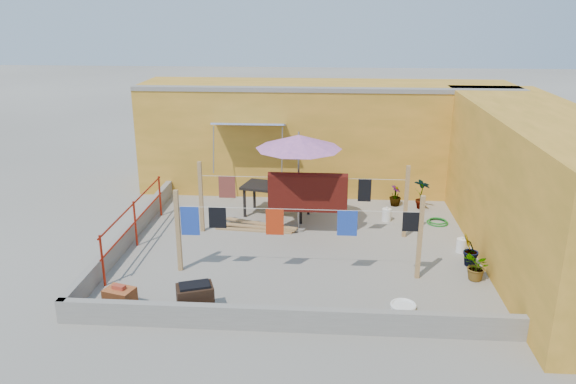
{
  "coord_description": "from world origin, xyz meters",
  "views": [
    {
      "loc": [
        0.57,
        -12.08,
        5.4
      ],
      "look_at": [
        -0.31,
        0.3,
        1.25
      ],
      "focal_mm": 35.0,
      "sensor_mm": 36.0,
      "label": 1
    }
  ],
  "objects_px": {
    "outdoor_table": "(277,189)",
    "white_basin": "(403,306)",
    "plant_back_a": "(326,197)",
    "patio_umbrella": "(299,142)",
    "brazier": "(195,299)",
    "water_jug_b": "(387,215)",
    "brick_stack": "(120,298)",
    "green_hose": "(437,222)",
    "water_jug_a": "(461,245)"
  },
  "relations": [
    {
      "from": "outdoor_table",
      "to": "white_basin",
      "type": "xyz_separation_m",
      "value": [
        2.8,
        -4.68,
        -0.71
      ]
    },
    {
      "from": "outdoor_table",
      "to": "plant_back_a",
      "type": "xyz_separation_m",
      "value": [
        1.32,
        0.65,
        -0.41
      ]
    },
    {
      "from": "plant_back_a",
      "to": "patio_umbrella",
      "type": "bearing_deg",
      "value": -112.9
    },
    {
      "from": "brazier",
      "to": "water_jug_b",
      "type": "height_order",
      "value": "brazier"
    },
    {
      "from": "patio_umbrella",
      "to": "brazier",
      "type": "distance_m",
      "value": 4.89
    },
    {
      "from": "brick_stack",
      "to": "water_jug_b",
      "type": "xyz_separation_m",
      "value": [
        5.4,
        4.85,
        -0.03
      ]
    },
    {
      "from": "outdoor_table",
      "to": "brazier",
      "type": "height_order",
      "value": "outdoor_table"
    },
    {
      "from": "brazier",
      "to": "green_hose",
      "type": "bearing_deg",
      "value": 42.73
    },
    {
      "from": "patio_umbrella",
      "to": "brazier",
      "type": "height_order",
      "value": "patio_umbrella"
    },
    {
      "from": "brazier",
      "to": "plant_back_a",
      "type": "bearing_deg",
      "value": 67.86
    },
    {
      "from": "outdoor_table",
      "to": "green_hose",
      "type": "distance_m",
      "value": 4.29
    },
    {
      "from": "outdoor_table",
      "to": "water_jug_b",
      "type": "height_order",
      "value": "outdoor_table"
    },
    {
      "from": "outdoor_table",
      "to": "water_jug_a",
      "type": "height_order",
      "value": "outdoor_table"
    },
    {
      "from": "water_jug_a",
      "to": "plant_back_a",
      "type": "height_order",
      "value": "plant_back_a"
    },
    {
      "from": "green_hose",
      "to": "plant_back_a",
      "type": "distance_m",
      "value": 3.06
    },
    {
      "from": "plant_back_a",
      "to": "water_jug_b",
      "type": "bearing_deg",
      "value": -27.35
    },
    {
      "from": "outdoor_table",
      "to": "brick_stack",
      "type": "xyz_separation_m",
      "value": [
        -2.49,
        -5.04,
        -0.56
      ]
    },
    {
      "from": "brick_stack",
      "to": "water_jug_a",
      "type": "height_order",
      "value": "brick_stack"
    },
    {
      "from": "brazier",
      "to": "water_jug_a",
      "type": "distance_m",
      "value": 6.28
    },
    {
      "from": "brazier",
      "to": "water_jug_b",
      "type": "xyz_separation_m",
      "value": [
        3.95,
        4.95,
        -0.12
      ]
    },
    {
      "from": "outdoor_table",
      "to": "plant_back_a",
      "type": "height_order",
      "value": "outdoor_table"
    },
    {
      "from": "plant_back_a",
      "to": "water_jug_a",
      "type": "bearing_deg",
      "value": -40.81
    },
    {
      "from": "white_basin",
      "to": "plant_back_a",
      "type": "relative_size",
      "value": 0.71
    },
    {
      "from": "white_basin",
      "to": "patio_umbrella",
      "type": "bearing_deg",
      "value": 120.34
    },
    {
      "from": "outdoor_table",
      "to": "green_hose",
      "type": "bearing_deg",
      "value": -3.69
    },
    {
      "from": "plant_back_a",
      "to": "outdoor_table",
      "type": "bearing_deg",
      "value": -153.87
    },
    {
      "from": "white_basin",
      "to": "plant_back_a",
      "type": "distance_m",
      "value": 5.54
    },
    {
      "from": "outdoor_table",
      "to": "brick_stack",
      "type": "bearing_deg",
      "value": -116.31
    },
    {
      "from": "brick_stack",
      "to": "plant_back_a",
      "type": "relative_size",
      "value": 0.89
    },
    {
      "from": "patio_umbrella",
      "to": "plant_back_a",
      "type": "height_order",
      "value": "patio_umbrella"
    },
    {
      "from": "water_jug_a",
      "to": "green_hose",
      "type": "relative_size",
      "value": 0.66
    },
    {
      "from": "water_jug_b",
      "to": "plant_back_a",
      "type": "height_order",
      "value": "plant_back_a"
    },
    {
      "from": "patio_umbrella",
      "to": "green_hose",
      "type": "xyz_separation_m",
      "value": [
        3.59,
        0.7,
        -2.23
      ]
    },
    {
      "from": "green_hose",
      "to": "brazier",
      "type": "bearing_deg",
      "value": -137.27
    },
    {
      "from": "outdoor_table",
      "to": "brazier",
      "type": "bearing_deg",
      "value": -101.4
    },
    {
      "from": "patio_umbrella",
      "to": "white_basin",
      "type": "xyz_separation_m",
      "value": [
        2.17,
        -3.71,
        -2.22
      ]
    },
    {
      "from": "white_basin",
      "to": "green_hose",
      "type": "height_order",
      "value": "white_basin"
    },
    {
      "from": "brick_stack",
      "to": "white_basin",
      "type": "relative_size",
      "value": 1.25
    },
    {
      "from": "white_basin",
      "to": "green_hose",
      "type": "bearing_deg",
      "value": 72.15
    },
    {
      "from": "water_jug_a",
      "to": "brazier",
      "type": "bearing_deg",
      "value": -150.64
    },
    {
      "from": "outdoor_table",
      "to": "patio_umbrella",
      "type": "bearing_deg",
      "value": -56.98
    },
    {
      "from": "brick_stack",
      "to": "green_hose",
      "type": "relative_size",
      "value": 1.1
    },
    {
      "from": "green_hose",
      "to": "plant_back_a",
      "type": "xyz_separation_m",
      "value": [
        -2.91,
        0.92,
        0.31
      ]
    },
    {
      "from": "water_jug_a",
      "to": "green_hose",
      "type": "xyz_separation_m",
      "value": [
        -0.22,
        1.78,
        -0.13
      ]
    },
    {
      "from": "brick_stack",
      "to": "plant_back_a",
      "type": "distance_m",
      "value": 6.84
    },
    {
      "from": "outdoor_table",
      "to": "brick_stack",
      "type": "distance_m",
      "value": 5.64
    },
    {
      "from": "patio_umbrella",
      "to": "plant_back_a",
      "type": "xyz_separation_m",
      "value": [
        0.68,
        1.62,
        -1.92
      ]
    },
    {
      "from": "brick_stack",
      "to": "brazier",
      "type": "bearing_deg",
      "value": -3.69
    },
    {
      "from": "brick_stack",
      "to": "water_jug_a",
      "type": "relative_size",
      "value": 1.66
    },
    {
      "from": "water_jug_b",
      "to": "green_hose",
      "type": "relative_size",
      "value": 0.68
    }
  ]
}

